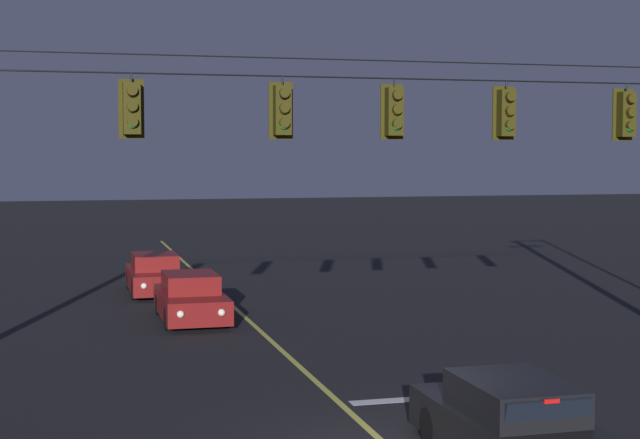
% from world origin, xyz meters
% --- Properties ---
extents(lane_centre_stripe, '(0.14, 60.00, 0.01)m').
position_xyz_m(lane_centre_stripe, '(0.00, 10.07, 0.00)').
color(lane_centre_stripe, '#D1C64C').
rests_on(lane_centre_stripe, ground).
extents(stop_bar_paint, '(3.40, 0.36, 0.01)m').
position_xyz_m(stop_bar_paint, '(1.90, 3.47, 0.00)').
color(stop_bar_paint, silver).
rests_on(stop_bar_paint, ground).
extents(signal_span_assembly, '(20.87, 0.32, 7.78)m').
position_xyz_m(signal_span_assembly, '(0.00, 4.07, 4.05)').
color(signal_span_assembly, '#38281C').
rests_on(signal_span_assembly, ground).
extents(traffic_light_left_inner, '(0.48, 0.41, 1.22)m').
position_xyz_m(traffic_light_left_inner, '(-3.91, 4.05, 5.73)').
color(traffic_light_left_inner, black).
extents(traffic_light_centre, '(0.48, 0.41, 1.22)m').
position_xyz_m(traffic_light_centre, '(-1.02, 4.05, 5.73)').
color(traffic_light_centre, black).
extents(traffic_light_right_inner, '(0.48, 0.41, 1.22)m').
position_xyz_m(traffic_light_right_inner, '(1.28, 4.05, 5.73)').
color(traffic_light_right_inner, black).
extents(traffic_light_rightmost, '(0.48, 0.41, 1.22)m').
position_xyz_m(traffic_light_rightmost, '(3.73, 4.05, 5.73)').
color(traffic_light_rightmost, black).
extents(traffic_light_far_right, '(0.48, 0.41, 1.22)m').
position_xyz_m(traffic_light_far_right, '(6.53, 4.05, 5.73)').
color(traffic_light_far_right, black).
extents(car_waiting_near_lane, '(1.80, 4.33, 1.39)m').
position_xyz_m(car_waiting_near_lane, '(1.55, -0.81, 0.65)').
color(car_waiting_near_lane, black).
rests_on(car_waiting_near_lane, ground).
extents(car_oncoming_lead, '(1.80, 4.42, 1.39)m').
position_xyz_m(car_oncoming_lead, '(-1.64, 13.69, 0.65)').
color(car_oncoming_lead, maroon).
rests_on(car_oncoming_lead, ground).
extents(car_oncoming_trailing, '(1.80, 4.42, 1.39)m').
position_xyz_m(car_oncoming_trailing, '(-2.15, 19.60, 0.65)').
color(car_oncoming_trailing, maroon).
rests_on(car_oncoming_trailing, ground).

